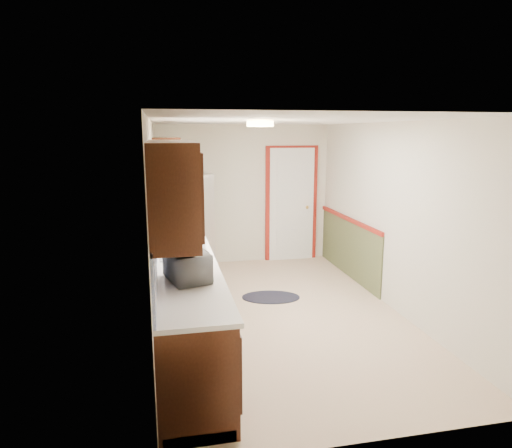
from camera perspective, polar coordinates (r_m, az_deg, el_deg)
name	(u,v)px	position (r m, az deg, el deg)	size (l,w,h in m)	color
room_shell	(281,221)	(5.56, 3.08, 0.32)	(3.20, 5.20, 2.52)	#C7AB8D
kitchen_run	(180,265)	(5.20, -9.46, -5.05)	(0.63, 4.00, 2.20)	#35170C
back_wall_trim	(303,213)	(7.98, 5.91, 1.39)	(1.12, 2.30, 2.08)	maroon
ceiling_fixture	(260,124)	(5.20, 0.52, 12.42)	(0.30, 0.30, 0.06)	#FFD88C
microwave	(188,262)	(4.20, -8.55, -4.78)	(0.49, 0.27, 0.33)	white
refrigerator	(188,226)	(7.20, -8.46, -0.27)	(0.77, 0.74, 1.65)	#B7B7BC
rug	(271,297)	(6.45, 1.86, -9.12)	(0.81, 0.52, 0.01)	black
cooktop	(178,223)	(6.81, -9.73, 0.08)	(0.51, 0.61, 0.02)	black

